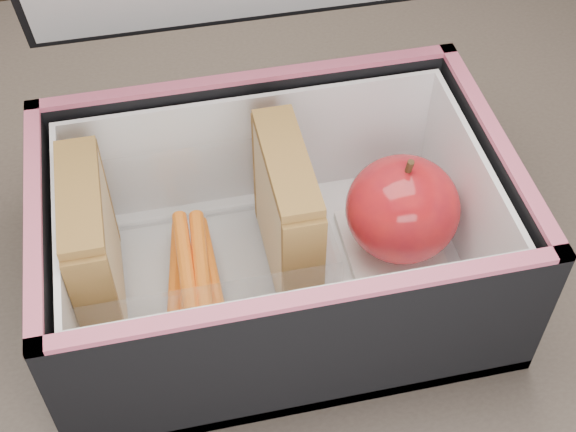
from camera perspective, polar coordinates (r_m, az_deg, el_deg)
name	(u,v)px	position (r m, az deg, el deg)	size (l,w,h in m)	color
kitchen_table	(244,345)	(0.66, -3.13, -9.15)	(1.20, 0.80, 0.75)	brown
lunch_bag	(275,223)	(0.53, -0.93, -0.53)	(0.30, 0.27, 0.29)	black
plastic_tub	(194,249)	(0.54, -6.69, -2.36)	(0.17, 0.12, 0.07)	white
sandwich_left	(93,246)	(0.53, -13.70, -2.12)	(0.03, 0.09, 0.10)	tan
sandwich_right	(287,214)	(0.53, -0.08, 0.13)	(0.03, 0.10, 0.11)	tan
carrot_sticks	(193,272)	(0.55, -6.78, -3.98)	(0.04, 0.11, 0.03)	orange
paper_napkin	(390,243)	(0.59, 7.29, -1.92)	(0.07, 0.07, 0.01)	white
red_apple	(403,209)	(0.56, 8.15, 0.50)	(0.09, 0.09, 0.08)	maroon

